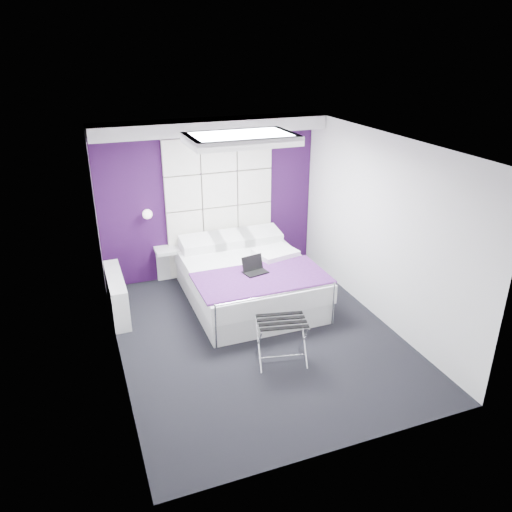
% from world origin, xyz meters
% --- Properties ---
extents(floor, '(4.40, 4.40, 0.00)m').
position_xyz_m(floor, '(0.00, 0.00, 0.00)').
color(floor, black).
rests_on(floor, ground).
extents(ceiling, '(4.40, 4.40, 0.00)m').
position_xyz_m(ceiling, '(0.00, 0.00, 2.60)').
color(ceiling, white).
rests_on(ceiling, wall_back).
extents(wall_back, '(3.60, 0.00, 3.60)m').
position_xyz_m(wall_back, '(0.00, 2.20, 1.30)').
color(wall_back, white).
rests_on(wall_back, floor).
extents(wall_left, '(0.00, 4.40, 4.40)m').
position_xyz_m(wall_left, '(-1.80, 0.00, 1.30)').
color(wall_left, white).
rests_on(wall_left, floor).
extents(wall_right, '(0.00, 4.40, 4.40)m').
position_xyz_m(wall_right, '(1.80, 0.00, 1.30)').
color(wall_right, white).
rests_on(wall_right, floor).
extents(accent_wall, '(3.58, 0.02, 2.58)m').
position_xyz_m(accent_wall, '(0.00, 2.19, 1.30)').
color(accent_wall, '#2D0D3A').
rests_on(accent_wall, wall_back).
extents(soffit, '(3.58, 0.50, 0.20)m').
position_xyz_m(soffit, '(0.00, 1.95, 2.50)').
color(soffit, silver).
rests_on(soffit, wall_back).
extents(headboard, '(1.80, 0.08, 2.30)m').
position_xyz_m(headboard, '(0.15, 2.14, 1.17)').
color(headboard, silver).
rests_on(headboard, wall_back).
extents(skylight, '(1.36, 0.86, 0.12)m').
position_xyz_m(skylight, '(0.00, 0.60, 2.55)').
color(skylight, white).
rests_on(skylight, ceiling).
extents(wall_lamp, '(0.15, 0.15, 0.15)m').
position_xyz_m(wall_lamp, '(-1.05, 2.06, 1.22)').
color(wall_lamp, white).
rests_on(wall_lamp, wall_back).
extents(radiator, '(0.22, 1.20, 0.60)m').
position_xyz_m(radiator, '(-1.69, 1.30, 0.30)').
color(radiator, silver).
rests_on(radiator, floor).
extents(bed, '(1.85, 2.24, 0.78)m').
position_xyz_m(bed, '(0.23, 1.03, 0.33)').
color(bed, silver).
rests_on(bed, floor).
extents(nightstand, '(0.48, 0.37, 0.05)m').
position_xyz_m(nightstand, '(-0.74, 2.02, 0.58)').
color(nightstand, silver).
rests_on(nightstand, wall_back).
extents(luggage_rack, '(0.59, 0.43, 0.58)m').
position_xyz_m(luggage_rack, '(0.07, -0.64, 0.29)').
color(luggage_rack, silver).
rests_on(luggage_rack, floor).
extents(laptop, '(0.33, 0.23, 0.24)m').
position_xyz_m(laptop, '(0.20, 0.66, 0.69)').
color(laptop, black).
rests_on(laptop, bed).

